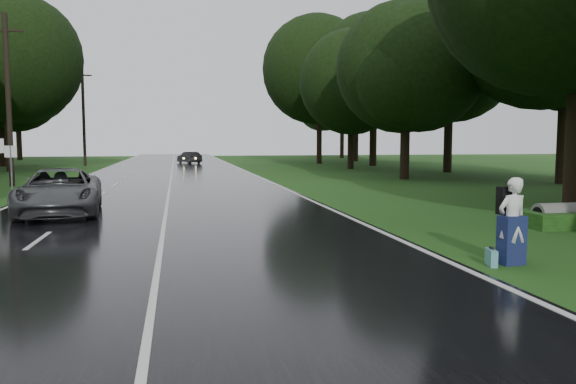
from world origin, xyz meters
The scene contains 17 objects.
ground centered at (0.00, 0.00, 0.00)m, with size 160.00×160.00×0.00m, color #204A16.
road centered at (0.00, 20.00, 0.02)m, with size 12.00×140.00×0.04m, color black.
lane_center centered at (0.00, 20.00, 0.04)m, with size 0.12×140.00×0.01m, color silver.
grey_car centered at (-3.46, 7.11, 0.80)m, with size 2.54×5.50×1.53m, color #474B4C.
far_car centered at (1.72, 48.48, 0.66)m, with size 1.32×3.78×1.25m, color black.
hitchhiker centered at (7.02, -2.54, 0.82)m, with size 0.70×0.65×1.77m.
suitcase centered at (6.56, -2.60, 0.17)m, with size 0.14×0.47×0.33m, color teal.
culvert centered at (11.31, 1.66, 0.00)m, with size 0.70×0.70×1.39m, color slate.
utility_pole_mid centered at (-8.50, 20.27, 0.00)m, with size 1.80×0.28×9.33m, color black, non-canonical shape.
utility_pole_far centered at (-8.50, 45.24, 0.00)m, with size 1.80×0.28×9.82m, color black, non-canonical shape.
road_sign_b centered at (-7.20, 15.44, 0.00)m, with size 0.54×0.10×2.26m, color white, non-canonical shape.
tree_left_e centered at (-12.78, 35.69, 0.00)m, with size 9.93×9.93×15.52m, color black, non-canonical shape.
tree_left_f centered at (-16.13, 45.53, 0.00)m, with size 8.74×8.74×13.66m, color black, non-canonical shape.
tree_right_c centered at (15.32, 6.27, 0.00)m, with size 10.41×10.41×16.26m, color black, non-canonical shape.
tree_right_d centered at (14.89, 21.30, 0.00)m, with size 7.78×7.78×12.15m, color black, non-canonical shape.
tree_right_e centered at (15.45, 34.47, 0.00)m, with size 7.91×7.91×12.35m, color black, non-canonical shape.
tree_right_f centered at (15.54, 45.91, 0.00)m, with size 11.02×11.02×17.23m, color black, non-canonical shape.
Camera 1 is at (0.41, -12.55, 2.51)m, focal length 34.68 mm.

